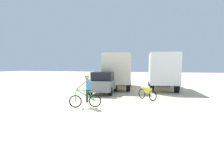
# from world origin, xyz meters

# --- Properties ---
(ground_plane) EXTENTS (120.00, 120.00, 0.00)m
(ground_plane) POSITION_xyz_m (0.00, 0.00, 0.00)
(ground_plane) COLOR beige
(box_truck_cream_rv) EXTENTS (3.56, 7.07, 3.35)m
(box_truck_cream_rv) POSITION_xyz_m (-1.82, 10.49, 1.87)
(box_truck_cream_rv) COLOR beige
(box_truck_cream_rv) RESTS_ON ground
(box_truck_avon_van) EXTENTS (3.26, 7.01, 3.35)m
(box_truck_avon_van) POSITION_xyz_m (2.31, 11.11, 1.87)
(box_truck_avon_van) COLOR white
(box_truck_avon_van) RESTS_ON ground
(sedan_parked) EXTENTS (2.32, 4.40, 1.76)m
(sedan_parked) POSITION_xyz_m (-2.11, 6.96, 0.88)
(sedan_parked) COLOR slate
(sedan_parked) RESTS_ON ground
(cyclist_orange_shirt) EXTENTS (1.60, 0.82, 1.82)m
(cyclist_orange_shirt) POSITION_xyz_m (-1.17, 1.62, 0.85)
(cyclist_orange_shirt) COLOR black
(cyclist_orange_shirt) RESTS_ON ground
(bicycle_spare) EXTENTS (1.35, 1.18, 0.97)m
(bicycle_spare) POSITION_xyz_m (1.67, 4.96, 0.40)
(bicycle_spare) COLOR black
(bicycle_spare) RESTS_ON ground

